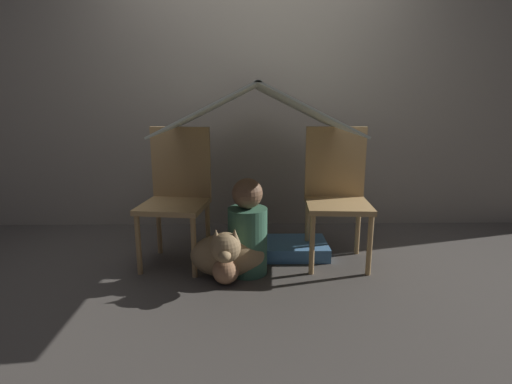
{
  "coord_description": "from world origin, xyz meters",
  "views": [
    {
      "loc": [
        -0.04,
        -2.61,
        1.16
      ],
      "look_at": [
        0.0,
        0.09,
        0.53
      ],
      "focal_mm": 28.0,
      "sensor_mm": 36.0,
      "label": 1
    }
  ],
  "objects_px": {
    "chair_left": "(177,191)",
    "chair_right": "(337,190)",
    "person_front": "(248,231)",
    "dog": "(227,254)"
  },
  "relations": [
    {
      "from": "person_front",
      "to": "dog",
      "type": "distance_m",
      "value": 0.21
    },
    {
      "from": "chair_left",
      "to": "chair_right",
      "type": "xyz_separation_m",
      "value": [
        1.14,
        0.0,
        0.0
      ]
    },
    {
      "from": "chair_right",
      "to": "dog",
      "type": "bearing_deg",
      "value": -153.23
    },
    {
      "from": "chair_left",
      "to": "chair_right",
      "type": "height_order",
      "value": "same"
    },
    {
      "from": "chair_right",
      "to": "dog",
      "type": "height_order",
      "value": "chair_right"
    },
    {
      "from": "dog",
      "to": "chair_left",
      "type": "bearing_deg",
      "value": 138.02
    },
    {
      "from": "person_front",
      "to": "dog",
      "type": "xyz_separation_m",
      "value": [
        -0.13,
        -0.1,
        -0.12
      ]
    },
    {
      "from": "chair_right",
      "to": "person_front",
      "type": "distance_m",
      "value": 0.72
    },
    {
      "from": "chair_right",
      "to": "person_front",
      "type": "bearing_deg",
      "value": -156.26
    },
    {
      "from": "chair_left",
      "to": "person_front",
      "type": "distance_m",
      "value": 0.6
    }
  ]
}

